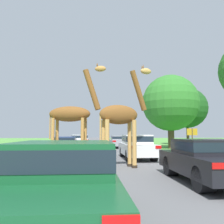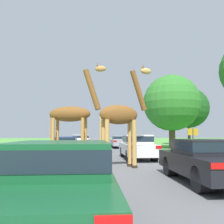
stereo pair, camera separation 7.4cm
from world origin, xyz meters
The scene contains 12 objects.
road centered at (0.00, 30.00, 0.00)m, with size 8.40×120.00×0.00m.
giraffe_near_road centered at (0.92, 11.18, 2.20)m, with size 2.63×1.08×4.83m.
giraffe_companion centered at (-1.39, 12.51, 2.46)m, with size 2.95×1.13×5.11m.
car_lead_maroon centered at (-0.88, 4.48, 0.75)m, with size 1.72×4.12×1.39m.
car_queue_right centered at (2.60, 25.79, 0.70)m, with size 1.97×4.09×1.28m.
car_queue_left centered at (-2.43, 19.05, 0.69)m, with size 1.72×4.47×1.28m.
car_far_ahead centered at (-1.77, 28.30, 0.74)m, with size 1.97×4.30×1.37m.
car_verge_right centered at (2.32, 14.81, 0.77)m, with size 1.73×4.45×1.45m.
car_rear_follower centered at (3.28, 7.77, 0.73)m, with size 1.99×4.22×1.34m.
tree_left_edge centered at (7.67, 24.16, 4.65)m, with size 5.80×5.80×7.57m.
tree_right_cluster centered at (12.64, 31.86, 5.02)m, with size 5.52×5.52×7.79m.
sign_post centered at (6.12, 15.48, 1.29)m, with size 0.70×0.08×1.85m.
Camera 1 is at (-0.41, 0.47, 1.53)m, focal length 38.00 mm.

